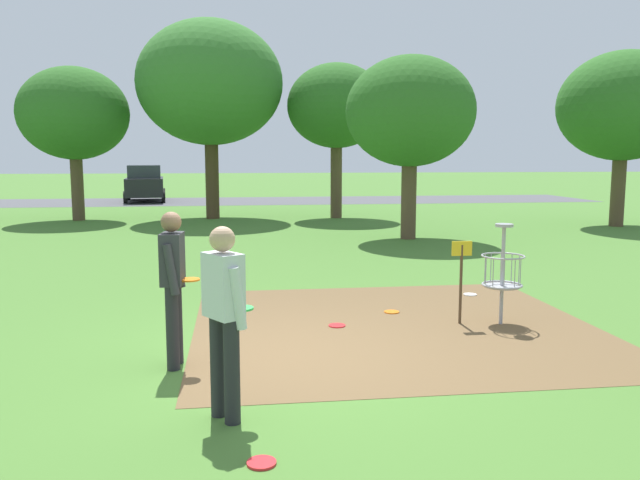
{
  "coord_description": "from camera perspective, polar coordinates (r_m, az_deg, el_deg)",
  "views": [
    {
      "loc": [
        -0.47,
        -7.06,
        2.3
      ],
      "look_at": [
        0.82,
        2.65,
        1.0
      ],
      "focal_mm": 35.63,
      "sensor_mm": 36.0,
      "label": 1
    }
  ],
  "objects": [
    {
      "name": "tree_near_left",
      "position": [
        17.82,
        8.11,
        11.3
      ],
      "size": [
        3.54,
        3.54,
        5.01
      ],
      "color": "brown",
      "rests_on": "ground"
    },
    {
      "name": "tree_mid_left",
      "position": [
        24.41,
        -21.25,
        10.5
      ],
      "size": [
        3.83,
        3.83,
        5.42
      ],
      "color": "brown",
      "rests_on": "ground"
    },
    {
      "name": "frisbee_mid_grass",
      "position": [
        9.5,
        6.45,
        -6.44
      ],
      "size": [
        0.22,
        0.22,
        0.02
      ],
      "primitive_type": "cylinder",
      "color": "orange",
      "rests_on": "ground"
    },
    {
      "name": "ground_plane",
      "position": [
        7.44,
        -3.65,
        -10.46
      ],
      "size": [
        160.0,
        160.0,
        0.0
      ],
      "primitive_type": "plane",
      "color": "#47752D"
    },
    {
      "name": "tree_mid_center",
      "position": [
        23.91,
        -9.85,
        13.7
      ],
      "size": [
        5.26,
        5.26,
        7.16
      ],
      "color": "#4C3823",
      "rests_on": "ground"
    },
    {
      "name": "frisbee_by_tee",
      "position": [
        5.07,
        -5.27,
        -19.31
      ],
      "size": [
        0.22,
        0.22,
        0.02
      ],
      "primitive_type": "cylinder",
      "color": "red",
      "rests_on": "ground"
    },
    {
      "name": "player_waiting_left",
      "position": [
        7.06,
        -13.05,
        -3.52
      ],
      "size": [
        0.41,
        0.48,
        1.71
      ],
      "color": "#232328",
      "rests_on": "ground"
    },
    {
      "name": "frisbee_near_basket",
      "position": [
        10.88,
        13.33,
        -4.79
      ],
      "size": [
        0.22,
        0.22,
        0.02
      ],
      "primitive_type": "cylinder",
      "color": "white",
      "rests_on": "ground"
    },
    {
      "name": "player_foreground_watching",
      "position": [
        5.56,
        -8.61,
        -6.39
      ],
      "size": [
        0.45,
        0.48,
        1.71
      ],
      "color": "#232328",
      "rests_on": "ground"
    },
    {
      "name": "dirt_tee_pad",
      "position": [
        8.78,
        6.67,
        -7.65
      ],
      "size": [
        5.39,
        5.08,
        0.01
      ],
      "primitive_type": "cube",
      "color": "brown",
      "rests_on": "ground"
    },
    {
      "name": "frisbee_far_left",
      "position": [
        8.7,
        1.54,
        -7.7
      ],
      "size": [
        0.23,
        0.23,
        0.02
      ],
      "primitive_type": "cylinder",
      "color": "red",
      "rests_on": "ground"
    },
    {
      "name": "tree_mid_right",
      "position": [
        23.77,
        1.49,
        11.88
      ],
      "size": [
        3.63,
        3.63,
        5.67
      ],
      "color": "brown",
      "rests_on": "ground"
    },
    {
      "name": "disc_golf_basket",
      "position": [
        8.99,
        15.7,
        -2.62
      ],
      "size": [
        0.98,
        0.58,
        1.39
      ],
      "color": "#9E9EA3",
      "rests_on": "ground"
    },
    {
      "name": "parked_car_leftmost",
      "position": [
        33.64,
        -15.46,
        4.94
      ],
      "size": [
        2.31,
        4.37,
        1.84
      ],
      "color": "black",
      "rests_on": "ground"
    },
    {
      "name": "parking_lot_strip",
      "position": [
        32.92,
        -6.74,
        3.51
      ],
      "size": [
        36.0,
        6.0,
        0.01
      ],
      "primitive_type": "cube",
      "color": "#4C4C51",
      "rests_on": "ground"
    },
    {
      "name": "tree_far_left",
      "position": [
        23.05,
        25.58,
        10.76
      ],
      "size": [
        4.13,
        4.13,
        5.65
      ],
      "color": "brown",
      "rests_on": "ground"
    }
  ]
}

